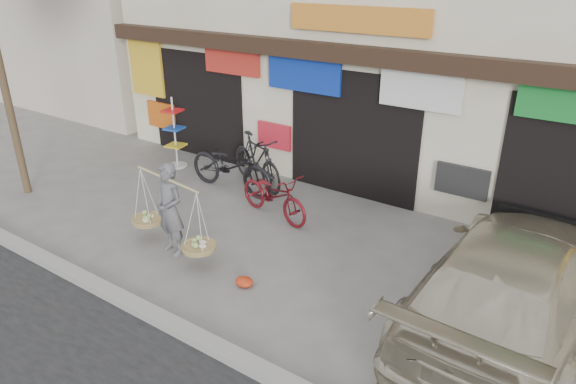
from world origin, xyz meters
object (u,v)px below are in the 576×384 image
Objects in this scene: display_rack at (175,139)px; suv at (512,281)px; street_vendor at (170,213)px; bike_1 at (257,161)px; bike_2 at (274,195)px; bike_0 at (231,166)px.

suv is at bearing -12.49° from display_rack.
street_vendor reaches higher than bike_1.
suv is at bearing 20.33° from street_vendor.
street_vendor is 1.10× the size of bike_2.
bike_2 is at bearing 80.73° from street_vendor.
street_vendor is 1.14× the size of display_rack.
display_rack is (-3.03, 3.05, -0.06)m from street_vendor.
bike_0 is at bearing 173.31° from bike_1.
display_rack is at bearing -10.35° from suv.
bike_0 is at bearing 116.58° from street_vendor.
display_rack reaches higher than bike_1.
display_rack is (-3.67, 0.92, 0.23)m from bike_2.
bike_1 reaches higher than bike_2.
bike_2 is (1.27, -1.09, -0.12)m from bike_1.
bike_1 is (0.30, 0.55, 0.01)m from bike_0.
street_vendor reaches higher than bike_0.
bike_0 is 1.22× the size of bike_2.
street_vendor is 0.90× the size of bike_0.
bike_0 is at bearing 83.38° from bike_2.
street_vendor is at bearing -45.25° from display_rack.
street_vendor is 5.46m from suv.
street_vendor is 2.84m from bike_0.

